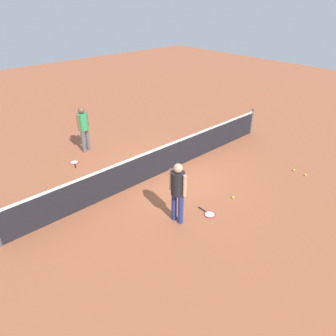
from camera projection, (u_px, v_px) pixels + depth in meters
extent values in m
plane|color=#9E5638|center=(161.00, 173.00, 10.21)|extent=(40.00, 40.00, 0.00)
cylinder|color=#4C4C51|center=(251.00, 121.00, 12.86)|extent=(0.09, 0.09, 1.07)
cube|color=black|center=(161.00, 161.00, 9.99)|extent=(10.00, 0.02, 0.91)
cube|color=white|center=(160.00, 148.00, 9.75)|extent=(10.00, 0.04, 0.06)
cylinder|color=navy|center=(181.00, 209.00, 7.84)|extent=(0.15, 0.15, 0.85)
cylinder|color=navy|center=(174.00, 206.00, 7.97)|extent=(0.15, 0.15, 0.85)
cylinder|color=black|center=(178.00, 183.00, 7.54)|extent=(0.37, 0.37, 0.62)
cylinder|color=tan|center=(185.00, 186.00, 7.41)|extent=(0.10, 0.10, 0.58)
cylinder|color=tan|center=(171.00, 179.00, 7.66)|extent=(0.10, 0.10, 0.58)
sphere|color=tan|center=(178.00, 168.00, 7.33)|extent=(0.25, 0.25, 0.23)
cylinder|color=#595960|center=(83.00, 141.00, 11.39)|extent=(0.18, 0.18, 0.85)
cylinder|color=#595960|center=(88.00, 139.00, 11.56)|extent=(0.18, 0.18, 0.85)
cylinder|color=#339959|center=(83.00, 122.00, 11.11)|extent=(0.43, 0.43, 0.62)
cylinder|color=brown|center=(78.00, 123.00, 10.94)|extent=(0.11, 0.11, 0.58)
cylinder|color=brown|center=(87.00, 119.00, 11.26)|extent=(0.11, 0.11, 0.58)
sphere|color=brown|center=(81.00, 110.00, 10.90)|extent=(0.29, 0.29, 0.23)
torus|color=red|center=(210.00, 214.00, 8.32)|extent=(0.32, 0.32, 0.02)
cylinder|color=silver|center=(210.00, 214.00, 8.32)|extent=(0.27, 0.27, 0.00)
cylinder|color=black|center=(202.00, 209.00, 8.51)|extent=(0.04, 0.28, 0.03)
torus|color=red|center=(74.00, 162.00, 10.86)|extent=(0.40, 0.40, 0.02)
cylinder|color=silver|center=(74.00, 162.00, 10.86)|extent=(0.34, 0.34, 0.00)
cylinder|color=black|center=(75.00, 166.00, 10.63)|extent=(0.13, 0.27, 0.03)
sphere|color=#C6E033|center=(294.00, 170.00, 10.35)|extent=(0.07, 0.07, 0.07)
sphere|color=#C6E033|center=(305.00, 175.00, 10.07)|extent=(0.07, 0.07, 0.07)
sphere|color=#C6E033|center=(233.00, 197.00, 8.97)|extent=(0.07, 0.07, 0.07)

